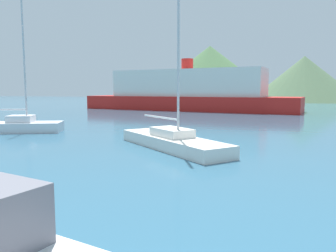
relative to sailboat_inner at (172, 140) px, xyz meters
name	(u,v)px	position (x,y,z in m)	size (l,w,h in m)	color
sailboat_inner	(172,140)	(0.00, 0.00, 0.00)	(7.31, 6.29, 10.21)	white
sailboat_middle	(21,125)	(-12.16, 2.38, 0.06)	(5.86, 4.31, 9.87)	silver
ferry_distant	(187,92)	(-8.74, 30.96, 2.16)	(32.40, 10.19, 7.48)	red
hill_west	(210,73)	(-16.55, 78.40, 7.33)	(40.66, 40.66, 15.55)	#476B42
hill_central	(304,79)	(8.69, 76.66, 5.37)	(27.76, 27.76, 11.63)	#4C6647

